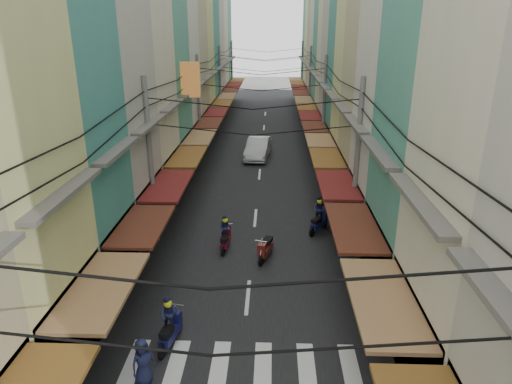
% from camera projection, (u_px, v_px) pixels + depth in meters
% --- Properties ---
extents(ground, '(160.00, 160.00, 0.00)m').
position_uv_depth(ground, '(250.00, 272.00, 20.25)').
color(ground, slate).
rests_on(ground, ground).
extents(road, '(10.00, 80.00, 0.02)m').
position_uv_depth(road, '(262.00, 153.00, 39.00)').
color(road, black).
rests_on(road, ground).
extents(sidewalk_left, '(3.00, 80.00, 0.06)m').
position_uv_depth(sidewalk_left, '(186.00, 152.00, 39.21)').
color(sidewalk_left, slate).
rests_on(sidewalk_left, ground).
extents(sidewalk_right, '(3.00, 80.00, 0.06)m').
position_uv_depth(sidewalk_right, '(338.00, 153.00, 38.77)').
color(sidewalk_right, slate).
rests_on(sidewalk_right, ground).
extents(crosswalk, '(7.55, 2.40, 0.01)m').
position_uv_depth(crosswalk, '(241.00, 367.00, 14.62)').
color(crosswalk, silver).
rests_on(crosswalk, ground).
extents(building_row_left, '(7.80, 67.67, 23.70)m').
position_uv_depth(building_row_left, '(151.00, 33.00, 32.66)').
color(building_row_left, beige).
rests_on(building_row_left, ground).
extents(building_row_right, '(7.80, 68.98, 22.59)m').
position_uv_depth(building_row_right, '(373.00, 38.00, 32.14)').
color(building_row_right, teal).
rests_on(building_row_right, ground).
extents(utility_poles, '(10.20, 66.13, 8.20)m').
position_uv_depth(utility_poles, '(260.00, 81.00, 32.04)').
color(utility_poles, slate).
rests_on(utility_poles, ground).
extents(white_car, '(5.95, 2.80, 2.03)m').
position_uv_depth(white_car, '(258.00, 158.00, 37.52)').
color(white_car, silver).
rests_on(white_car, ground).
extents(bicycle, '(1.50, 0.82, 0.98)m').
position_uv_depth(bicycle, '(400.00, 315.00, 17.24)').
color(bicycle, black).
rests_on(bicycle, ground).
extents(moving_scooters, '(6.44, 11.21, 1.94)m').
position_uv_depth(moving_scooters, '(255.00, 253.00, 20.73)').
color(moving_scooters, black).
rests_on(moving_scooters, ground).
extents(parked_scooters, '(13.33, 13.17, 0.98)m').
position_uv_depth(parked_scooters, '(360.00, 318.00, 16.32)').
color(parked_scooters, black).
rests_on(parked_scooters, ground).
extents(pedestrians, '(12.86, 26.80, 2.10)m').
position_uv_depth(pedestrians, '(173.00, 225.00, 22.58)').
color(pedestrians, '#28202B').
rests_on(pedestrians, ground).
extents(market_umbrella, '(2.20, 2.20, 2.32)m').
position_uv_depth(market_umbrella, '(418.00, 266.00, 16.61)').
color(market_umbrella, '#B2B2B7').
rests_on(market_umbrella, ground).
extents(traffic_sign, '(0.10, 0.67, 3.06)m').
position_uv_depth(traffic_sign, '(407.00, 283.00, 15.17)').
color(traffic_sign, slate).
rests_on(traffic_sign, ground).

